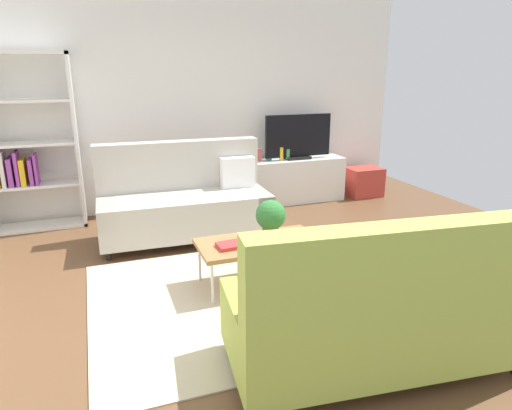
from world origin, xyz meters
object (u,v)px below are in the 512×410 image
at_px(couch_green, 377,309).
at_px(bottle_1, 288,155).
at_px(coffee_table, 259,244).
at_px(potted_plant, 271,217).
at_px(tv_console, 296,180).
at_px(vase_0, 259,155).
at_px(couch_beige, 185,201).
at_px(table_book_0, 231,245).
at_px(storage_trunk, 364,182).
at_px(vase_1, 269,155).
at_px(tv, 298,137).
at_px(bottle_0, 281,154).
at_px(bookshelf, 26,150).

bearing_deg(couch_green, bottle_1, 80.87).
height_order(coffee_table, potted_plant, potted_plant).
distance_m(couch_green, tv_console, 3.97).
bearing_deg(potted_plant, bottle_1, 62.73).
distance_m(couch_green, vase_0, 3.89).
xyz_separation_m(couch_beige, table_book_0, (0.11, -1.47, -0.00)).
height_order(tv_console, storage_trunk, tv_console).
xyz_separation_m(coffee_table, vase_1, (1.05, 2.41, 0.32)).
bearing_deg(tv, vase_0, 173.12).
bearing_deg(table_book_0, tv_console, 54.03).
xyz_separation_m(table_book_0, vase_0, (1.17, 2.46, 0.29)).
xyz_separation_m(storage_trunk, vase_0, (-1.68, 0.15, 0.51)).
distance_m(potted_plant, bottle_0, 2.59).
distance_m(couch_beige, potted_plant, 1.53).
distance_m(tv_console, bottle_0, 0.49).
bearing_deg(tv, bottle_1, -172.99).
distance_m(tv, vase_0, 0.63).
bearing_deg(bottle_1, couch_beige, -152.03).
relative_size(couch_green, bookshelf, 0.94).
relative_size(couch_beige, potted_plant, 5.09).
relative_size(storage_trunk, table_book_0, 2.17).
distance_m(storage_trunk, vase_1, 1.60).
relative_size(tv_console, bookshelf, 0.67).
relative_size(potted_plant, bottle_1, 2.41).
height_order(coffee_table, tv_console, tv_console).
xyz_separation_m(bottle_0, bottle_1, (0.10, 0.00, -0.02)).
height_order(couch_green, potted_plant, couch_green).
distance_m(coffee_table, potted_plant, 0.27).
height_order(bookshelf, storage_trunk, bookshelf).
height_order(couch_beige, vase_1, couch_beige).
bearing_deg(vase_1, potted_plant, -111.33).
height_order(storage_trunk, potted_plant, potted_plant).
bearing_deg(couch_green, bookshelf, 128.05).
bearing_deg(potted_plant, couch_beige, 108.78).
distance_m(couch_beige, bookshelf, 2.02).
bearing_deg(couch_green, bottle_0, 82.35).
bearing_deg(potted_plant, storage_trunk, 42.70).
height_order(couch_beige, storage_trunk, couch_beige).
height_order(coffee_table, table_book_0, table_book_0).
bearing_deg(couch_beige, bookshelf, -27.92).
distance_m(table_book_0, vase_0, 2.74).
distance_m(coffee_table, storage_trunk, 3.43).
bearing_deg(vase_1, coffee_table, -113.59).
xyz_separation_m(couch_green, bottle_0, (0.93, 3.74, 0.29)).
height_order(vase_0, bottle_1, vase_0).
xyz_separation_m(coffee_table, tv, (1.47, 2.34, 0.56)).
xyz_separation_m(tv_console, vase_1, (-0.42, 0.05, 0.39)).
distance_m(tv, bottle_0, 0.34).
xyz_separation_m(couch_green, coffee_table, (-0.27, 1.42, -0.05)).
distance_m(vase_1, bottle_1, 0.27).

